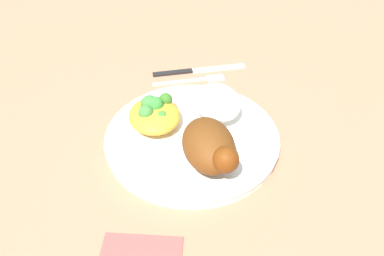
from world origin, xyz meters
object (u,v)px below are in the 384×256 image
mac_cheese_with_broccoli (154,113)px  knife (192,70)px  plate (192,137)px  roasted_chicken (210,146)px  rice_pile (217,102)px  fork (193,80)px

mac_cheese_with_broccoli → knife: 0.20m
plate → roasted_chicken: size_ratio=2.41×
plate → rice_pile: rice_pile is taller
rice_pile → fork: size_ratio=0.65×
fork → knife: (-0.03, 0.00, 0.00)m
fork → knife: 0.03m
fork → mac_cheese_with_broccoli: bearing=-35.9°
roasted_chicken → mac_cheese_with_broccoli: (-0.11, -0.06, -0.01)m
plate → knife: size_ratio=1.46×
rice_pile → mac_cheese_with_broccoli: size_ratio=0.98×
rice_pile → knife: 0.17m
rice_pile → knife: rice_pile is taller
fork → rice_pile: bearing=4.2°
plate → knife: (-0.21, 0.05, -0.01)m
rice_pile → mac_cheese_with_broccoli: rice_pile is taller
rice_pile → fork: bearing=-175.8°
fork → knife: knife is taller
mac_cheese_with_broccoli → fork: size_ratio=0.66×
knife → rice_pile: bearing=1.7°
rice_pile → fork: 0.14m
mac_cheese_with_broccoli → fork: (-0.13, 0.10, -0.04)m
fork → knife: size_ratio=0.75×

